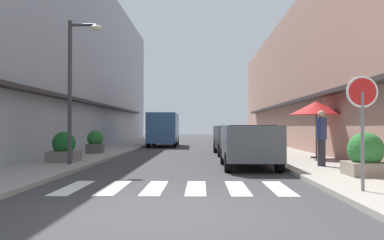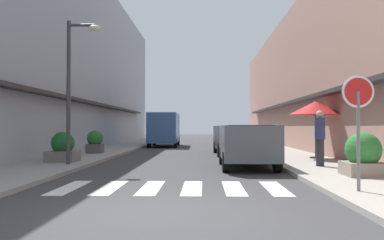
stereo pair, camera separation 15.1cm
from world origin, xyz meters
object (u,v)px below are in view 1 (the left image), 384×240
parked_car_near (249,141)px  planter_corner (366,155)px  pedestrian_walking_near (321,137)px  planter_midblock (64,148)px  cafe_umbrella (316,108)px  parked_car_mid (233,136)px  delivery_van (164,127)px  round_street_sign (362,103)px  planter_far (95,142)px  street_lamp (76,75)px

parked_car_near → planter_corner: 4.04m
planter_corner → pedestrian_walking_near: size_ratio=0.63×
planter_corner → planter_midblock: planter_corner is taller
cafe_umbrella → planter_corner: cafe_umbrella is taller
planter_midblock → pedestrian_walking_near: (9.08, -1.50, 0.49)m
parked_car_mid → delivery_van: 9.37m
round_street_sign → planter_corner: 3.02m
parked_car_mid → planter_far: (-6.83, -0.63, -0.25)m
parked_car_near → delivery_van: delivery_van is taller
parked_car_mid → street_lamp: size_ratio=0.90×
planter_midblock → planter_far: (-0.08, 4.67, 0.07)m
parked_car_mid → planter_far: 6.86m
round_street_sign → planter_corner: bearing=66.5°
delivery_van → pedestrian_walking_near: 16.51m
round_street_sign → planter_midblock: round_street_sign is taller
planter_midblock → delivery_van: bearing=79.8°
planter_corner → pedestrian_walking_near: bearing=99.1°
parked_car_near → street_lamp: (-5.97, -0.01, 2.27)m
parked_car_near → round_street_sign: (1.64, -5.48, 0.98)m
parked_car_near → cafe_umbrella: cafe_umbrella is taller
parked_car_mid → round_street_sign: bearing=-82.1°
parked_car_mid → planter_corner: bearing=-73.6°
cafe_umbrella → planter_far: 10.46m
planter_far → pedestrian_walking_near: 11.06m
parked_car_mid → cafe_umbrella: cafe_umbrella is taller
parked_car_mid → street_lamp: bearing=-133.2°
planter_corner → round_street_sign: bearing=-113.5°
delivery_van → pedestrian_walking_near: size_ratio=2.97×
cafe_umbrella → street_lamp: bearing=-162.7°
parked_car_mid → round_street_sign: 12.00m
delivery_van → round_street_sign: size_ratio=2.33×
round_street_sign → cafe_umbrella: cafe_umbrella is taller
parked_car_mid → pedestrian_walking_near: pedestrian_walking_near is taller
delivery_van → planter_corner: delivery_van is taller
street_lamp → parked_car_mid: bearing=46.8°
delivery_van → cafe_umbrella: size_ratio=2.32×
round_street_sign → street_lamp: street_lamp is taller
round_street_sign → parked_car_mid: bearing=97.9°
parked_car_mid → pedestrian_walking_near: size_ratio=2.44×
delivery_van → planter_far: size_ratio=4.87×
cafe_umbrella → planter_far: (-9.94, 2.90, -1.50)m
round_street_sign → cafe_umbrella: size_ratio=1.00×
parked_car_mid → delivery_van: delivery_van is taller
round_street_sign → planter_far: 14.10m
street_lamp → planter_far: (-0.85, 5.74, -2.51)m
parked_car_near → street_lamp: bearing=-179.9°
delivery_van → cafe_umbrella: 14.00m
delivery_van → parked_car_mid: bearing=-62.6°
planter_corner → planter_midblock: 10.30m
round_street_sign → parked_car_near: bearing=106.6°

